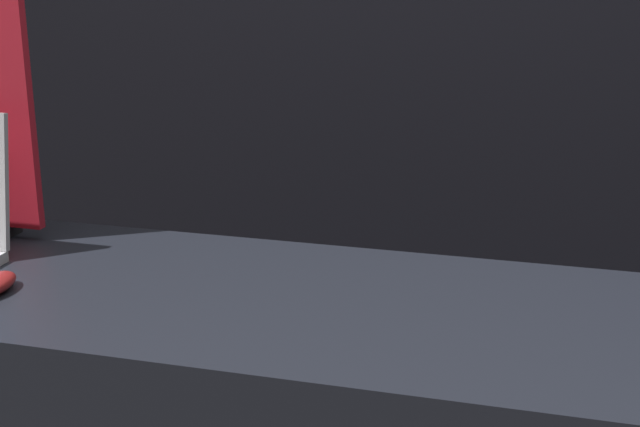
{
  "coord_description": "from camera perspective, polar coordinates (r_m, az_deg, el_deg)",
  "views": [
    {
      "loc": [
        0.34,
        -1.03,
        1.55
      ],
      "look_at": [
        -0.01,
        0.28,
        1.14
      ],
      "focal_mm": 50.0,
      "sensor_mm": 36.0,
      "label": 1
    }
  ],
  "objects": [
    {
      "name": "wall_back",
      "position": [
        2.43,
        7.35,
        13.24
      ],
      "size": [
        8.0,
        0.05,
        2.8
      ],
      "color": "black",
      "rests_on": "ground_plane"
    }
  ]
}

